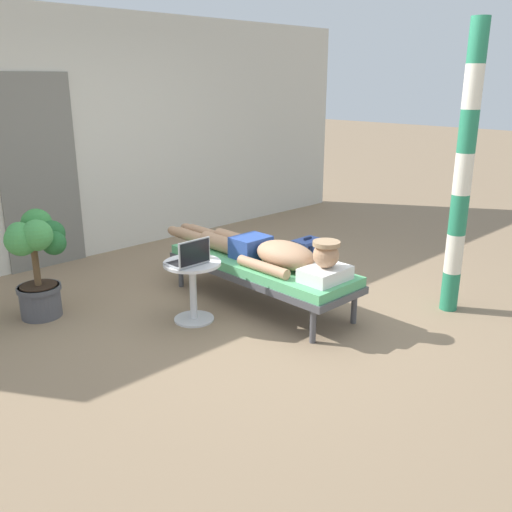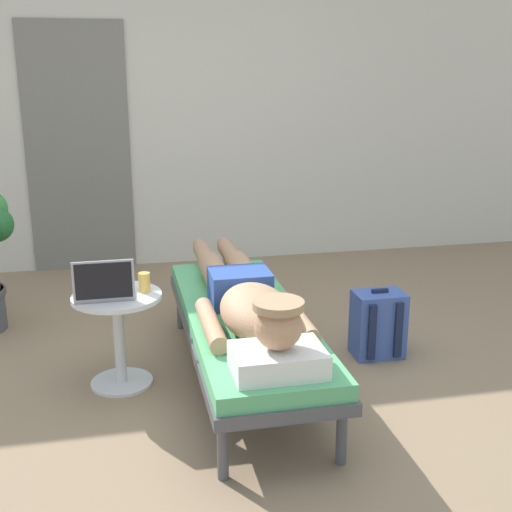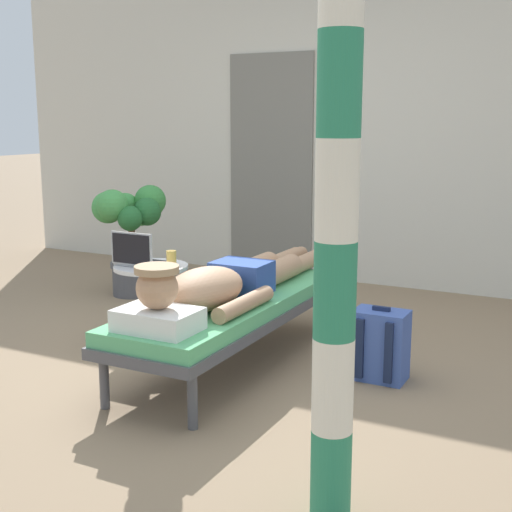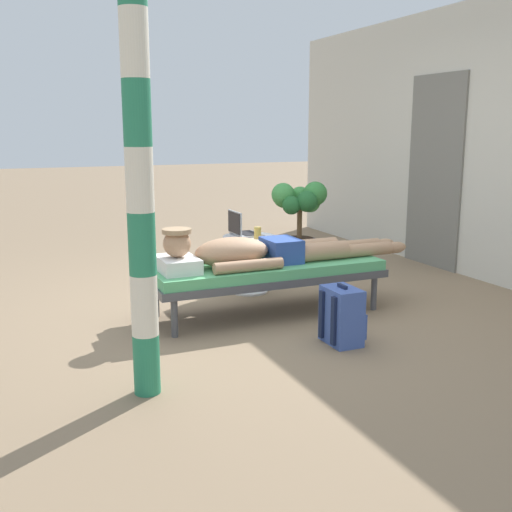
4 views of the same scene
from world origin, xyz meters
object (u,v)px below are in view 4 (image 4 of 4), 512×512
object	(u,v)px
backpack	(342,316)
potted_plant	(299,213)
side_table	(249,254)
person_reclining	(259,252)
laptop	(242,229)
drink_glass	(258,233)
lounge_chair	(267,272)
porch_post	(140,180)

from	to	relation	value
backpack	potted_plant	world-z (taller)	potted_plant
side_table	backpack	distance (m)	1.53
person_reclining	laptop	xyz separation A→B (m)	(-0.73, 0.15, 0.06)
person_reclining	drink_glass	xyz separation A→B (m)	(-0.52, 0.22, 0.06)
person_reclining	potted_plant	distance (m)	1.95
side_table	backpack	world-z (taller)	side_table
backpack	lounge_chair	bearing A→B (deg)	-167.71
side_table	drink_glass	world-z (taller)	drink_glass
lounge_chair	porch_post	bearing A→B (deg)	-48.38
laptop	porch_post	size ratio (longest dim) A/B	0.13
person_reclining	porch_post	world-z (taller)	porch_post
lounge_chair	person_reclining	world-z (taller)	person_reclining
porch_post	lounge_chair	bearing A→B (deg)	131.62
lounge_chair	porch_post	distance (m)	1.90
potted_plant	side_table	bearing A→B (deg)	-47.16
person_reclining	backpack	bearing A→B (deg)	16.93
laptop	backpack	bearing A→B (deg)	4.01
laptop	porch_post	xyz separation A→B (m)	(1.85, -1.34, 0.63)
lounge_chair	person_reclining	xyz separation A→B (m)	(0.00, -0.07, 0.17)
person_reclining	laptop	distance (m)	0.75
drink_glass	laptop	bearing A→B (deg)	-162.19
side_table	drink_glass	distance (m)	0.27
drink_glass	potted_plant	xyz separation A→B (m)	(-1.04, 0.95, -0.01)
laptop	backpack	world-z (taller)	laptop
lounge_chair	potted_plant	size ratio (longest dim) A/B	2.08
porch_post	laptop	bearing A→B (deg)	144.14
lounge_chair	side_table	size ratio (longest dim) A/B	3.65
side_table	backpack	size ratio (longest dim) A/B	1.23
potted_plant	porch_post	size ratio (longest dim) A/B	0.38
laptop	side_table	bearing A→B (deg)	40.52
potted_plant	porch_post	bearing A→B (deg)	-41.24
backpack	potted_plant	bearing A→B (deg)	159.47
laptop	potted_plant	xyz separation A→B (m)	(-0.83, 1.02, -0.01)
person_reclining	drink_glass	bearing A→B (deg)	157.35
lounge_chair	backpack	xyz separation A→B (m)	(0.85, 0.19, -0.15)
drink_glass	backpack	size ratio (longest dim) A/B	0.25
backpack	porch_post	distance (m)	1.79
porch_post	drink_glass	bearing A→B (deg)	139.42
drink_glass	potted_plant	size ratio (longest dim) A/B	0.12
person_reclining	side_table	size ratio (longest dim) A/B	4.15
drink_glass	backpack	world-z (taller)	drink_glass
lounge_chair	potted_plant	distance (m)	1.92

